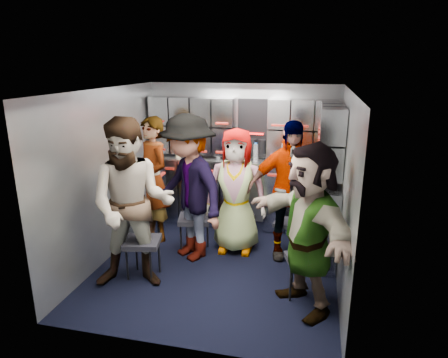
% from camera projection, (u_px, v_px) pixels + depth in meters
% --- Properties ---
extents(floor, '(3.00, 3.00, 0.00)m').
position_uv_depth(floor, '(218.00, 265.00, 4.89)').
color(floor, black).
rests_on(floor, ground).
extents(wall_back, '(2.80, 0.04, 2.10)m').
position_uv_depth(wall_back, '(242.00, 155.00, 5.99)').
color(wall_back, gray).
rests_on(wall_back, ground).
extents(wall_left, '(0.04, 3.00, 2.10)m').
position_uv_depth(wall_left, '(107.00, 176.00, 4.90)').
color(wall_left, gray).
rests_on(wall_left, ground).
extents(wall_right, '(0.04, 3.00, 2.10)m').
position_uv_depth(wall_right, '(344.00, 192.00, 4.28)').
color(wall_right, gray).
rests_on(wall_right, ground).
extents(ceiling, '(2.80, 3.00, 0.02)m').
position_uv_depth(ceiling, '(217.00, 90.00, 4.29)').
color(ceiling, silver).
rests_on(ceiling, wall_back).
extents(cart_bank_back, '(2.68, 0.38, 0.99)m').
position_uv_depth(cart_bank_back, '(239.00, 194.00, 5.95)').
color(cart_bank_back, '#989EA7').
rests_on(cart_bank_back, ground).
extents(cart_bank_left, '(0.38, 0.76, 0.99)m').
position_uv_depth(cart_bank_left, '(145.00, 204.00, 5.53)').
color(cart_bank_left, '#989EA7').
rests_on(cart_bank_left, ground).
extents(counter, '(2.68, 0.42, 0.03)m').
position_uv_depth(counter, '(239.00, 160.00, 5.80)').
color(counter, '#AEB1B6').
rests_on(counter, cart_bank_back).
extents(locker_bank_back, '(2.68, 0.28, 0.82)m').
position_uv_depth(locker_bank_back, '(240.00, 127.00, 5.73)').
color(locker_bank_back, '#989EA7').
rests_on(locker_bank_back, wall_back).
extents(locker_bank_right, '(0.28, 1.00, 0.82)m').
position_uv_depth(locker_bank_right, '(331.00, 139.00, 4.85)').
color(locker_bank_right, '#989EA7').
rests_on(locker_bank_right, wall_right).
extents(right_cabinet, '(0.28, 1.20, 1.00)m').
position_uv_depth(right_cabinet, '(325.00, 218.00, 5.03)').
color(right_cabinet, '#989EA7').
rests_on(right_cabinet, ground).
extents(coffee_niche, '(0.46, 0.16, 0.84)m').
position_uv_depth(coffee_niche, '(253.00, 129.00, 5.75)').
color(coffee_niche, black).
rests_on(coffee_niche, wall_back).
extents(red_latch_strip, '(2.60, 0.02, 0.03)m').
position_uv_depth(red_latch_strip, '(236.00, 173.00, 5.66)').
color(red_latch_strip, '#A51F16').
rests_on(red_latch_strip, cart_bank_back).
extents(jump_seat_near_left, '(0.46, 0.44, 0.46)m').
position_uv_depth(jump_seat_near_left, '(142.00, 244.00, 4.53)').
color(jump_seat_near_left, black).
rests_on(jump_seat_near_left, ground).
extents(jump_seat_mid_left, '(0.47, 0.45, 0.46)m').
position_uv_depth(jump_seat_mid_left, '(194.00, 221.00, 5.18)').
color(jump_seat_mid_left, black).
rests_on(jump_seat_mid_left, ground).
extents(jump_seat_center, '(0.45, 0.44, 0.41)m').
position_uv_depth(jump_seat_center, '(238.00, 219.00, 5.38)').
color(jump_seat_center, black).
rests_on(jump_seat_center, ground).
extents(jump_seat_mid_right, '(0.38, 0.37, 0.40)m').
position_uv_depth(jump_seat_mid_right, '(288.00, 224.00, 5.21)').
color(jump_seat_mid_right, black).
rests_on(jump_seat_mid_right, ground).
extents(jump_seat_near_right, '(0.48, 0.47, 0.45)m').
position_uv_depth(jump_seat_near_right, '(306.00, 262.00, 4.13)').
color(jump_seat_near_right, black).
rests_on(jump_seat_near_right, ground).
extents(attendant_standing, '(0.74, 0.72, 1.71)m').
position_uv_depth(attendant_standing, '(153.00, 180.00, 5.41)').
color(attendant_standing, black).
rests_on(attendant_standing, ground).
extents(attendant_arc_a, '(1.06, 0.91, 1.87)m').
position_uv_depth(attendant_arc_a, '(132.00, 206.00, 4.21)').
color(attendant_arc_a, black).
rests_on(attendant_arc_a, ground).
extents(attendant_arc_b, '(1.35, 1.24, 1.82)m').
position_uv_depth(attendant_arc_b, '(189.00, 188.00, 4.87)').
color(attendant_arc_b, black).
rests_on(attendant_arc_b, ground).
extents(attendant_arc_c, '(0.82, 0.55, 1.62)m').
position_uv_depth(attendant_arc_c, '(236.00, 191.00, 5.08)').
color(attendant_arc_c, black).
rests_on(attendant_arc_c, ground).
extents(attendant_arc_d, '(1.08, 0.59, 1.75)m').
position_uv_depth(attendant_arc_d, '(289.00, 191.00, 4.89)').
color(attendant_arc_d, black).
rests_on(attendant_arc_d, ground).
extents(attendant_arc_e, '(1.34, 1.57, 1.70)m').
position_uv_depth(attendant_arc_e, '(308.00, 229.00, 3.84)').
color(attendant_arc_e, black).
rests_on(attendant_arc_e, ground).
extents(bottle_left, '(0.06, 0.06, 0.25)m').
position_uv_depth(bottle_left, '(218.00, 151.00, 5.78)').
color(bottle_left, white).
rests_on(bottle_left, counter).
extents(bottle_mid, '(0.07, 0.07, 0.25)m').
position_uv_depth(bottle_mid, '(256.00, 153.00, 5.66)').
color(bottle_mid, white).
rests_on(bottle_mid, counter).
extents(bottle_right, '(0.07, 0.07, 0.28)m').
position_uv_depth(bottle_right, '(283.00, 153.00, 5.58)').
color(bottle_right, white).
rests_on(bottle_right, counter).
extents(cup_left, '(0.08, 0.08, 0.10)m').
position_uv_depth(cup_left, '(178.00, 154.00, 5.93)').
color(cup_left, tan).
rests_on(cup_left, counter).
extents(cup_right, '(0.09, 0.09, 0.11)m').
position_uv_depth(cup_right, '(328.00, 161.00, 5.45)').
color(cup_right, tan).
rests_on(cup_right, counter).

